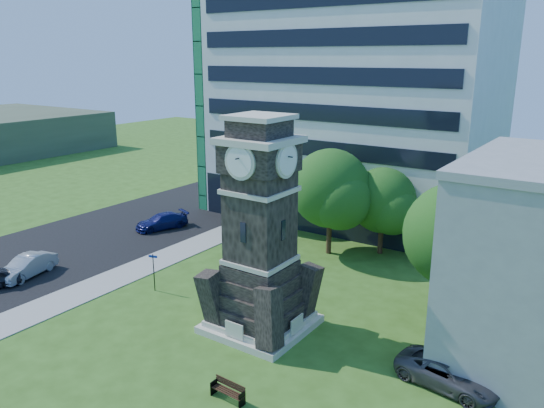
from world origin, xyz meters
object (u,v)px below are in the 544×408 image
Objects in this scene: clock_tower at (260,241)px; car_east_lot at (448,373)px; car_street_mid at (27,266)px; car_street_north at (162,221)px; street_sign at (154,268)px; park_bench at (228,390)px.

car_east_lot is (10.63, 0.40, -4.60)m from clock_tower.
clock_tower is 2.69× the size of car_street_mid.
car_street_mid is at bearing -169.30° from clock_tower.
street_sign is (9.30, -9.71, 0.92)m from car_street_north.
street_sign is at bearing -25.03° from car_street_north.
park_bench is (-7.94, -6.68, -0.20)m from car_east_lot.
car_street_mid is 2.60× the size of park_bench.
car_street_north is (-18.05, 9.75, -4.59)m from clock_tower.
car_east_lot is (28.64, 3.80, -0.07)m from car_street_mid.
car_street_mid is 13.16m from car_street_north.
park_bench is at bearing 138.03° from car_east_lot.
car_street_mid is 9.92m from street_sign.
car_street_north is 26.22m from park_bench.
street_sign reaches higher than car_east_lot.
street_sign reaches higher than car_street_mid.
car_east_lot is at bearing 2.13° from clock_tower.
clock_tower is 8.36m from park_bench.
clock_tower is 21.02m from car_street_north.
clock_tower is 9.48m from street_sign.
park_bench is at bearing -66.78° from clock_tower.
street_sign is (-8.75, 0.04, -3.66)m from clock_tower.
car_street_north is (-0.05, 13.16, -0.05)m from car_street_mid.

